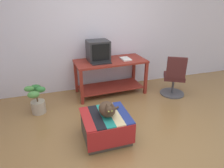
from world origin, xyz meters
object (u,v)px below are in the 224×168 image
object	(u,v)px
keyboard	(101,63)
potted_plant	(37,100)
tv_monitor	(98,51)
cat	(107,109)
office_chair	(174,79)
book	(126,59)
desk	(111,71)
ottoman_with_blanket	(106,127)

from	to	relation	value
keyboard	potted_plant	world-z (taller)	keyboard
tv_monitor	potted_plant	distance (m)	1.53
cat	potted_plant	size ratio (longest dim) A/B	0.61
potted_plant	office_chair	xyz separation A→B (m)	(2.77, -0.13, 0.13)
keyboard	book	bearing A→B (deg)	11.05
tv_monitor	keyboard	bearing A→B (deg)	-91.37
desk	book	size ratio (longest dim) A/B	5.55
potted_plant	desk	bearing A→B (deg)	14.67
book	ottoman_with_blanket	xyz separation A→B (m)	(-0.86, -1.44, -0.56)
keyboard	tv_monitor	bearing A→B (deg)	89.55
keyboard	book	size ratio (longest dim) A/B	1.47
desk	potted_plant	bearing A→B (deg)	-167.86
desk	potted_plant	distance (m)	1.60
cat	office_chair	distance (m)	2.02
office_chair	tv_monitor	bearing A→B (deg)	7.51
desk	book	world-z (taller)	book
ottoman_with_blanket	cat	world-z (taller)	cat
book	ottoman_with_blanket	distance (m)	1.77
cat	keyboard	bearing A→B (deg)	79.55
keyboard	cat	distance (m)	1.39
keyboard	ottoman_with_blanket	distance (m)	1.46
book	cat	size ratio (longest dim) A/B	0.80
tv_monitor	book	distance (m)	0.61
tv_monitor	office_chair	world-z (taller)	tv_monitor
ottoman_with_blanket	office_chair	world-z (taller)	office_chair
desk	cat	bearing A→B (deg)	-111.24
ottoman_with_blanket	potted_plant	distance (m)	1.47
book	potted_plant	xyz separation A→B (m)	(-1.85, -0.36, -0.51)
keyboard	office_chair	world-z (taller)	office_chair
tv_monitor	ottoman_with_blanket	distance (m)	1.75
keyboard	office_chair	bearing A→B (deg)	-15.24
keyboard	ottoman_with_blanket	world-z (taller)	keyboard
ottoman_with_blanket	keyboard	bearing A→B (deg)	77.49
desk	potted_plant	xyz separation A→B (m)	(-1.52, -0.40, -0.26)
desk	cat	size ratio (longest dim) A/B	4.42
tv_monitor	keyboard	world-z (taller)	tv_monitor
tv_monitor	keyboard	distance (m)	0.30
tv_monitor	cat	size ratio (longest dim) A/B	1.32
tv_monitor	ottoman_with_blanket	bearing A→B (deg)	-103.03
potted_plant	cat	bearing A→B (deg)	-47.44
cat	potted_plant	distance (m)	1.52
ottoman_with_blanket	tv_monitor	bearing A→B (deg)	79.50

